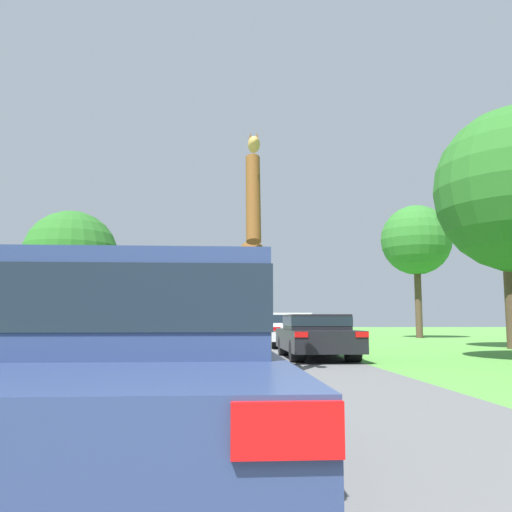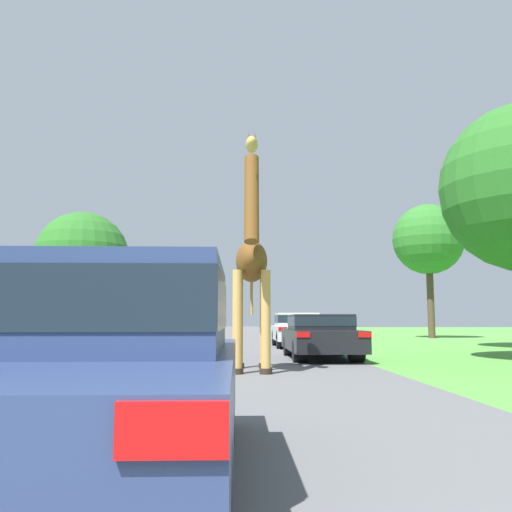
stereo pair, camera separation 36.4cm
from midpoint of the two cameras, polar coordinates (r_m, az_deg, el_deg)
The scene contains 8 objects.
road at distance 30.16m, azimuth -3.90°, elevation -8.79°, with size 7.02×120.00×0.00m.
giraffe_near_road at distance 11.76m, azimuth -1.34°, elevation -1.11°, with size 0.88×2.64×4.87m.
car_lead_maroon at distance 3.81m, azimuth -14.71°, elevation -11.46°, with size 1.74×4.41×1.47m.
car_queue_right at distance 15.74m, azimuth 5.65°, elevation -8.24°, with size 1.84×4.53×1.25m.
car_queue_left at distance 22.30m, azimuth 2.96°, elevation -7.64°, with size 1.80×4.43×1.37m.
tree_centre_back at distance 30.14m, azimuth -19.25°, elevation -0.20°, with size 4.93×4.93×6.82m.
tree_right_cluster at distance 34.86m, azimuth 16.23°, elevation 1.57°, with size 4.30×4.30×8.16m.
tree_mid_field at distance 23.48m, azimuth 24.49°, elevation 6.81°, with size 5.20×5.20×9.00m.
Camera 1 is at (-0.10, -0.13, 1.10)m, focal length 38.00 mm.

